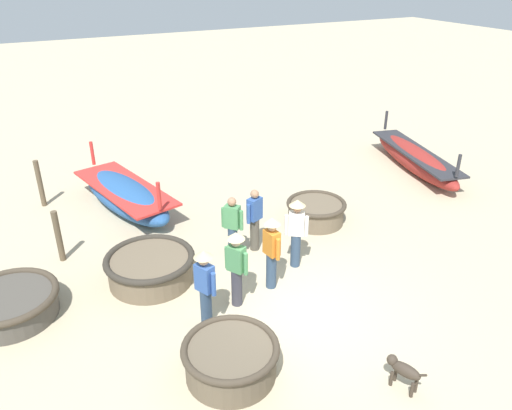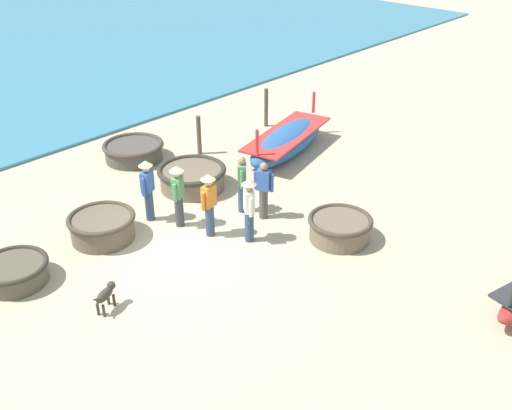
{
  "view_description": "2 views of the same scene",
  "coord_description": "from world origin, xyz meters",
  "px_view_note": "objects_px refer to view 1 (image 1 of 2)",
  "views": [
    {
      "loc": [
        -4.28,
        -6.73,
        6.35
      ],
      "look_at": [
        0.74,
        3.14,
        0.81
      ],
      "focal_mm": 35.0,
      "sensor_mm": 36.0,
      "label": 1
    },
    {
      "loc": [
        9.42,
        -7.48,
        7.86
      ],
      "look_at": [
        0.69,
        1.87,
        0.74
      ],
      "focal_mm": 42.0,
      "sensor_mm": 36.0,
      "label": 2
    }
  ],
  "objects_px": {
    "dog": "(403,370)",
    "mooring_post_mid_beach": "(58,236)",
    "fisherman_by_coracle": "(255,218)",
    "fisherman_with_hat": "(205,284)",
    "fisherman_hauling": "(296,229)",
    "fisherman_standing_left": "(272,248)",
    "coracle_far_left": "(316,211)",
    "coracle_upturned": "(10,304)",
    "long_boat_green_hull": "(125,195)",
    "long_boat_ochre_hull": "(415,159)",
    "fisherman_crouching": "(232,227)",
    "mooring_post_shoreline": "(40,184)",
    "coracle_tilted": "(231,359)",
    "coracle_beside_post": "(150,267)",
    "fisherman_standing_right": "(236,264)"
  },
  "relations": [
    {
      "from": "long_boat_ochre_hull",
      "to": "coracle_upturned",
      "type": "bearing_deg",
      "value": -170.02
    },
    {
      "from": "coracle_beside_post",
      "to": "dog",
      "type": "distance_m",
      "value": 5.55
    },
    {
      "from": "fisherman_standing_right",
      "to": "fisherman_hauling",
      "type": "xyz_separation_m",
      "value": [
        1.78,
        0.68,
        0.0
      ]
    },
    {
      "from": "coracle_beside_post",
      "to": "mooring_post_mid_beach",
      "type": "relative_size",
      "value": 1.53
    },
    {
      "from": "coracle_beside_post",
      "to": "dog",
      "type": "xyz_separation_m",
      "value": [
        2.78,
        -4.8,
        0.03
      ]
    },
    {
      "from": "mooring_post_shoreline",
      "to": "coracle_tilted",
      "type": "bearing_deg",
      "value": -75.75
    },
    {
      "from": "coracle_beside_post",
      "to": "fisherman_standing_left",
      "type": "height_order",
      "value": "fisherman_standing_left"
    },
    {
      "from": "mooring_post_shoreline",
      "to": "fisherman_standing_left",
      "type": "bearing_deg",
      "value": -58.44
    },
    {
      "from": "fisherman_hauling",
      "to": "mooring_post_shoreline",
      "type": "relative_size",
      "value": 1.23
    },
    {
      "from": "fisherman_standing_right",
      "to": "fisherman_crouching",
      "type": "xyz_separation_m",
      "value": [
        0.65,
        1.61,
        -0.12
      ]
    },
    {
      "from": "coracle_far_left",
      "to": "fisherman_by_coracle",
      "type": "xyz_separation_m",
      "value": [
        -2.06,
        -0.49,
        0.51
      ]
    },
    {
      "from": "dog",
      "to": "mooring_post_shoreline",
      "type": "relative_size",
      "value": 0.48
    },
    {
      "from": "long_boat_green_hull",
      "to": "fisherman_standing_right",
      "type": "relative_size",
      "value": 2.61
    },
    {
      "from": "fisherman_hauling",
      "to": "mooring_post_mid_beach",
      "type": "height_order",
      "value": "fisherman_hauling"
    },
    {
      "from": "fisherman_hauling",
      "to": "mooring_post_shoreline",
      "type": "height_order",
      "value": "fisherman_hauling"
    },
    {
      "from": "fisherman_hauling",
      "to": "dog",
      "type": "relative_size",
      "value": 2.56
    },
    {
      "from": "fisherman_with_hat",
      "to": "fisherman_hauling",
      "type": "relative_size",
      "value": 1.0
    },
    {
      "from": "coracle_tilted",
      "to": "fisherman_standing_left",
      "type": "distance_m",
      "value": 2.69
    },
    {
      "from": "fisherman_crouching",
      "to": "dog",
      "type": "bearing_deg",
      "value": -80.36
    },
    {
      "from": "coracle_beside_post",
      "to": "coracle_far_left",
      "type": "distance_m",
      "value": 4.71
    },
    {
      "from": "coracle_upturned",
      "to": "fisherman_with_hat",
      "type": "xyz_separation_m",
      "value": [
        3.32,
        -1.97,
        0.65
      ]
    },
    {
      "from": "mooring_post_shoreline",
      "to": "mooring_post_mid_beach",
      "type": "xyz_separation_m",
      "value": [
        0.06,
        -3.21,
        -0.05
      ]
    },
    {
      "from": "fisherman_standing_right",
      "to": "fisherman_with_hat",
      "type": "height_order",
      "value": "same"
    },
    {
      "from": "fisherman_hauling",
      "to": "fisherman_crouching",
      "type": "height_order",
      "value": "fisherman_hauling"
    },
    {
      "from": "fisherman_standing_left",
      "to": "fisherman_by_coracle",
      "type": "bearing_deg",
      "value": 75.98
    },
    {
      "from": "coracle_tilted",
      "to": "fisherman_hauling",
      "type": "height_order",
      "value": "fisherman_hauling"
    },
    {
      "from": "coracle_tilted",
      "to": "fisherman_crouching",
      "type": "bearing_deg",
      "value": 64.84
    },
    {
      "from": "dog",
      "to": "mooring_post_mid_beach",
      "type": "bearing_deg",
      "value": 123.9
    },
    {
      "from": "long_boat_ochre_hull",
      "to": "mooring_post_mid_beach",
      "type": "xyz_separation_m",
      "value": [
        -11.17,
        -0.48,
        0.24
      ]
    },
    {
      "from": "coracle_beside_post",
      "to": "coracle_far_left",
      "type": "height_order",
      "value": "coracle_beside_post"
    },
    {
      "from": "coracle_far_left",
      "to": "long_boat_ochre_hull",
      "type": "bearing_deg",
      "value": 17.94
    },
    {
      "from": "fisherman_by_coracle",
      "to": "coracle_tilted",
      "type": "bearing_deg",
      "value": -122.49
    },
    {
      "from": "mooring_post_mid_beach",
      "to": "coracle_beside_post",
      "type": "bearing_deg",
      "value": -47.18
    },
    {
      "from": "dog",
      "to": "fisherman_standing_right",
      "type": "bearing_deg",
      "value": 114.55
    },
    {
      "from": "fisherman_with_hat",
      "to": "fisherman_hauling",
      "type": "height_order",
      "value": "same"
    },
    {
      "from": "long_boat_green_hull",
      "to": "coracle_far_left",
      "type": "bearing_deg",
      "value": -35.44
    },
    {
      "from": "fisherman_hauling",
      "to": "coracle_far_left",
      "type": "bearing_deg",
      "value": 44.69
    },
    {
      "from": "mooring_post_mid_beach",
      "to": "long_boat_ochre_hull",
      "type": "bearing_deg",
      "value": 2.47
    },
    {
      "from": "fisherman_crouching",
      "to": "mooring_post_shoreline",
      "type": "height_order",
      "value": "fisherman_crouching"
    },
    {
      "from": "coracle_upturned",
      "to": "long_boat_green_hull",
      "type": "relative_size",
      "value": 0.43
    },
    {
      "from": "fisherman_by_coracle",
      "to": "mooring_post_mid_beach",
      "type": "xyz_separation_m",
      "value": [
        -4.21,
        1.59,
        -0.2
      ]
    },
    {
      "from": "dog",
      "to": "mooring_post_mid_beach",
      "type": "relative_size",
      "value": 0.51
    },
    {
      "from": "fisherman_standing_left",
      "to": "coracle_far_left",
      "type": "bearing_deg",
      "value": 39.57
    },
    {
      "from": "fisherman_with_hat",
      "to": "dog",
      "type": "xyz_separation_m",
      "value": [
        2.25,
        -2.88,
        -0.59
      ]
    },
    {
      "from": "fisherman_standing_right",
      "to": "coracle_beside_post",
      "type": "bearing_deg",
      "value": 129.58
    },
    {
      "from": "coracle_far_left",
      "to": "long_boat_green_hull",
      "type": "relative_size",
      "value": 0.36
    },
    {
      "from": "coracle_beside_post",
      "to": "coracle_far_left",
      "type": "xyz_separation_m",
      "value": [
        4.66,
        0.64,
        -0.02
      ]
    },
    {
      "from": "coracle_beside_post",
      "to": "fisherman_crouching",
      "type": "xyz_separation_m",
      "value": [
        1.97,
        0.01,
        0.49
      ]
    },
    {
      "from": "coracle_tilted",
      "to": "mooring_post_mid_beach",
      "type": "height_order",
      "value": "mooring_post_mid_beach"
    },
    {
      "from": "coracle_far_left",
      "to": "fisherman_with_hat",
      "type": "xyz_separation_m",
      "value": [
        -4.13,
        -2.56,
        0.63
      ]
    }
  ]
}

